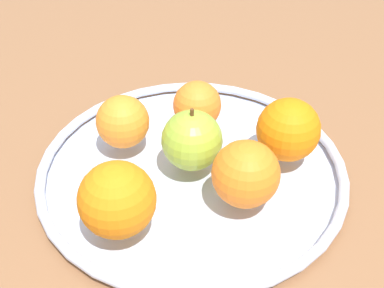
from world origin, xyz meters
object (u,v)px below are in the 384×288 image
(apple, at_px, (191,140))
(orange_back_left, at_px, (123,122))
(orange_front_right, at_px, (288,130))
(fruit_bowl, at_px, (192,169))
(orange_front_left, at_px, (246,174))
(orange_back_right, at_px, (117,200))
(orange_center, at_px, (197,105))

(apple, bearing_deg, orange_back_left, -95.23)
(apple, xyz_separation_m, orange_front_right, (-0.06, 0.10, 0.00))
(fruit_bowl, distance_m, orange_front_left, 0.09)
(orange_back_left, relative_size, orange_front_right, 0.86)
(apple, xyz_separation_m, orange_back_right, (0.12, -0.03, 0.00))
(orange_back_left, height_order, orange_front_left, orange_front_left)
(orange_back_left, height_order, orange_back_right, orange_back_right)
(orange_back_right, bearing_deg, orange_front_left, 127.56)
(apple, height_order, orange_front_left, apple)
(apple, xyz_separation_m, orange_back_left, (-0.01, -0.09, -0.00))
(apple, height_order, orange_back_right, same)
(apple, xyz_separation_m, orange_center, (-0.08, -0.02, -0.00))
(orange_back_right, xyz_separation_m, orange_front_right, (-0.17, 0.14, -0.00))
(orange_back_left, xyz_separation_m, orange_front_left, (0.04, 0.17, 0.00))
(fruit_bowl, height_order, orange_center, orange_center)
(fruit_bowl, relative_size, orange_front_left, 5.01)
(orange_back_left, relative_size, orange_center, 1.05)
(orange_front_right, bearing_deg, orange_back_left, -76.34)
(fruit_bowl, relative_size, orange_center, 5.95)
(orange_front_right, bearing_deg, fruit_bowl, -61.20)
(orange_back_right, bearing_deg, fruit_bowl, 163.46)
(apple, height_order, orange_center, apple)
(orange_front_left, bearing_deg, apple, -115.23)
(fruit_bowl, height_order, orange_back_right, orange_back_right)
(fruit_bowl, xyz_separation_m, orange_center, (-0.08, -0.02, 0.04))
(apple, height_order, orange_back_left, apple)
(apple, bearing_deg, orange_front_right, 118.73)
(orange_center, height_order, orange_front_right, orange_front_right)
(fruit_bowl, distance_m, orange_back_left, 0.10)
(orange_front_right, bearing_deg, apple, -61.27)
(orange_back_right, bearing_deg, orange_back_left, -155.78)
(fruit_bowl, relative_size, orange_back_right, 4.66)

